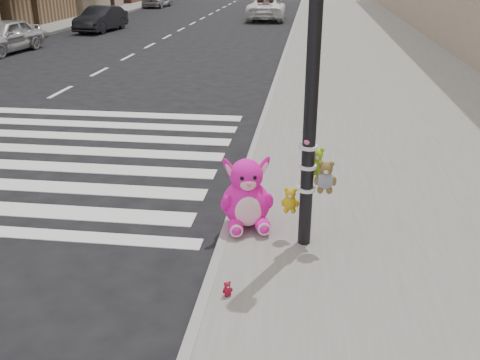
% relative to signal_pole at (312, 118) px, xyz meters
% --- Properties ---
extents(ground, '(120.00, 120.00, 0.00)m').
position_rel_signal_pole_xyz_m(ground, '(-2.62, -1.82, -1.80)').
color(ground, black).
rests_on(ground, ground).
extents(sidewalk_near, '(7.00, 80.00, 0.14)m').
position_rel_signal_pole_xyz_m(sidewalk_near, '(2.38, 8.18, -1.73)').
color(sidewalk_near, slate).
rests_on(sidewalk_near, ground).
extents(curb_edge, '(0.12, 80.00, 0.15)m').
position_rel_signal_pole_xyz_m(curb_edge, '(-1.07, 8.18, -1.73)').
color(curb_edge, gray).
rests_on(curb_edge, ground).
extents(signal_pole, '(0.68, 0.50, 4.00)m').
position_rel_signal_pole_xyz_m(signal_pole, '(0.00, 0.00, 0.00)').
color(signal_pole, black).
rests_on(signal_pole, sidewalk_near).
extents(pink_bunny, '(0.78, 0.86, 1.02)m').
position_rel_signal_pole_xyz_m(pink_bunny, '(-0.82, 0.35, -1.24)').
color(pink_bunny, '#F614B0').
rests_on(pink_bunny, sidewalk_near).
extents(red_teddy, '(0.15, 0.13, 0.18)m').
position_rel_signal_pole_xyz_m(red_teddy, '(-0.82, -1.32, -1.57)').
color(red_teddy, maroon).
rests_on(red_teddy, sidewalk_near).
extents(car_silver_far, '(1.94, 4.01, 1.32)m').
position_rel_signal_pole_xyz_m(car_silver_far, '(-12.38, 14.54, -1.13)').
color(car_silver_far, silver).
rests_on(car_silver_far, ground).
extents(car_dark_far, '(1.75, 3.99, 1.28)m').
position_rel_signal_pole_xyz_m(car_dark_far, '(-11.10, 21.87, -1.16)').
color(car_dark_far, black).
rests_on(car_dark_far, ground).
extents(car_white_near, '(2.42, 5.00, 1.37)m').
position_rel_signal_pole_xyz_m(car_white_near, '(-2.95, 28.74, -1.11)').
color(car_white_near, white).
rests_on(car_white_near, ground).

